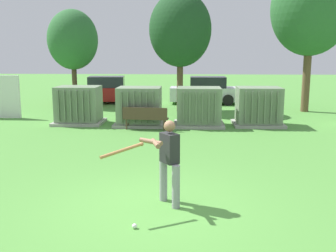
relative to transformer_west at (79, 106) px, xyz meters
The scene contains 13 objects.
ground_plane 10.06m from the transformer_west, 66.39° to the right, with size 96.00×96.00×0.00m, color #51933D.
transformer_west is the anchor object (origin of this frame).
transformer_mid_west 2.68m from the transformer_west, ahead, with size 2.10×1.70×1.62m.
transformer_mid_east 5.18m from the transformer_west, ahead, with size 2.10×1.70×1.62m.
transformer_east 7.68m from the transformer_west, ahead, with size 2.10×1.70×1.62m.
park_bench 3.29m from the transformer_west, 22.71° to the right, with size 1.83×0.59×0.92m.
batter 10.01m from the transformer_west, 64.62° to the right, with size 1.45×1.14×1.74m.
sports_ball 10.88m from the transformer_west, 69.66° to the right, with size 0.09×0.09×0.09m, color white.
tree_left 6.96m from the transformer_west, 107.37° to the left, with size 2.86×2.86×5.46m.
tree_center_left 6.75m from the transformer_west, 42.66° to the left, with size 3.18×3.18×6.08m.
tree_center_right 12.38m from the transformer_west, 20.64° to the left, with size 3.96×3.96×7.57m.
parked_car_leftmost 6.98m from the transformer_west, 92.57° to the left, with size 4.36×2.25×1.62m.
parked_car_left_of_center 9.16m from the transformer_west, 50.71° to the left, with size 4.21×1.95×1.62m.
Camera 1 is at (0.66, -7.42, 3.06)m, focal length 41.97 mm.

